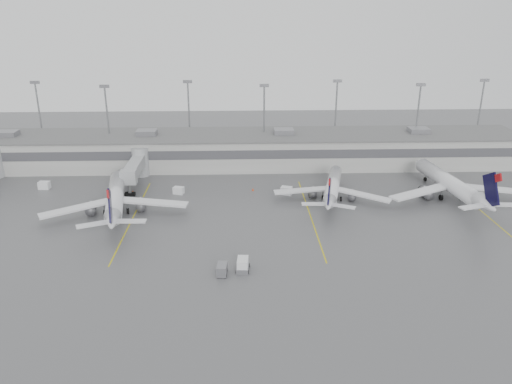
{
  "coord_description": "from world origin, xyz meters",
  "views": [
    {
      "loc": [
        3.69,
        -66.92,
        39.0
      ],
      "look_at": [
        6.72,
        24.0,
        5.0
      ],
      "focal_mm": 35.0,
      "sensor_mm": 36.0,
      "label": 1
    }
  ],
  "objects_px": {
    "jet_mid_right": "(332,187)",
    "baggage_tug": "(243,266)",
    "jet_far_right": "(451,184)",
    "jet_mid_left": "(115,198)"
  },
  "relations": [
    {
      "from": "jet_mid_right",
      "to": "baggage_tug",
      "type": "height_order",
      "value": "jet_mid_right"
    },
    {
      "from": "jet_mid_left",
      "to": "jet_far_right",
      "type": "xyz_separation_m",
      "value": [
        69.97,
        5.91,
        0.14
      ]
    },
    {
      "from": "jet_far_right",
      "to": "baggage_tug",
      "type": "relative_size",
      "value": 10.23
    },
    {
      "from": "jet_mid_left",
      "to": "baggage_tug",
      "type": "bearing_deg",
      "value": -54.1
    },
    {
      "from": "baggage_tug",
      "to": "jet_far_right",
      "type": "bearing_deg",
      "value": 37.96
    },
    {
      "from": "jet_mid_left",
      "to": "jet_far_right",
      "type": "bearing_deg",
      "value": -5.82
    },
    {
      "from": "jet_mid_left",
      "to": "baggage_tug",
      "type": "relative_size",
      "value": 9.75
    },
    {
      "from": "jet_far_right",
      "to": "baggage_tug",
      "type": "bearing_deg",
      "value": -152.89
    },
    {
      "from": "jet_far_right",
      "to": "jet_mid_left",
      "type": "bearing_deg",
      "value": 178.47
    },
    {
      "from": "jet_mid_right",
      "to": "baggage_tug",
      "type": "relative_size",
      "value": 8.41
    }
  ]
}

